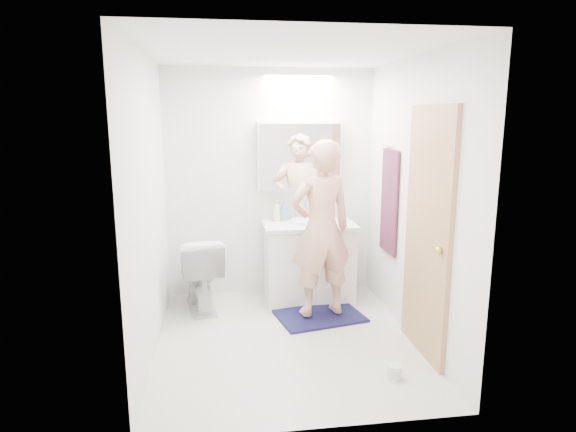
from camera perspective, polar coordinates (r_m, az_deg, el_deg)
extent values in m
plane|color=silver|center=(4.42, -0.20, -14.15)|extent=(2.50, 2.50, 0.00)
plane|color=white|center=(4.00, -0.22, 18.51)|extent=(2.50, 2.50, 0.00)
plane|color=white|center=(5.27, -2.06, 3.77)|extent=(2.50, 0.00, 2.50)
plane|color=white|center=(2.84, 3.24, -3.14)|extent=(2.50, 0.00, 2.50)
plane|color=white|center=(4.04, -15.85, 0.91)|extent=(0.00, 2.50, 2.50)
plane|color=white|center=(4.33, 14.39, 1.67)|extent=(0.00, 2.50, 2.50)
cube|color=white|center=(5.22, 2.39, -5.43)|extent=(0.90, 0.55, 0.78)
cube|color=silver|center=(5.11, 2.43, -1.04)|extent=(0.95, 0.58, 0.04)
cylinder|color=white|center=(5.13, 2.37, -0.58)|extent=(0.36, 0.36, 0.03)
cylinder|color=silver|center=(5.30, 2.01, 0.54)|extent=(0.02, 0.02, 0.16)
cube|color=white|center=(5.20, 1.31, 7.00)|extent=(0.88, 0.14, 0.70)
cube|color=silver|center=(5.12, 1.45, 6.93)|extent=(0.84, 0.01, 0.66)
imported|color=white|center=(5.04, -10.23, -6.43)|extent=(0.54, 0.80, 0.75)
cube|color=#151843|center=(4.87, 3.70, -11.48)|extent=(0.90, 0.70, 0.02)
imported|color=#DC9F84|center=(4.60, 3.84, -1.51)|extent=(0.67, 0.51, 1.66)
cube|color=tan|center=(4.04, 15.85, -1.99)|extent=(0.04, 0.80, 2.00)
sphere|color=gold|center=(3.78, 17.07, -3.80)|extent=(0.06, 0.06, 0.06)
cube|color=#112338|center=(4.84, 11.63, 1.64)|extent=(0.02, 0.42, 1.00)
cylinder|color=silver|center=(4.78, 11.74, 7.79)|extent=(0.07, 0.02, 0.02)
imported|color=#E7E896|center=(5.18, -1.31, 0.61)|extent=(0.10, 0.10, 0.22)
imported|color=#629CD2|center=(5.23, -0.47, 0.55)|extent=(0.12, 0.12, 0.19)
imported|color=#3C4BB5|center=(5.29, 4.00, 0.05)|extent=(0.12, 0.12, 0.08)
cylinder|color=silver|center=(3.92, 12.21, -17.18)|extent=(0.11, 0.11, 0.10)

